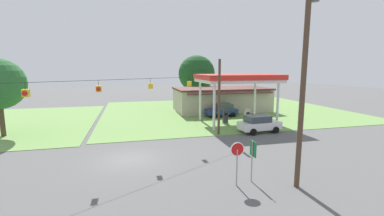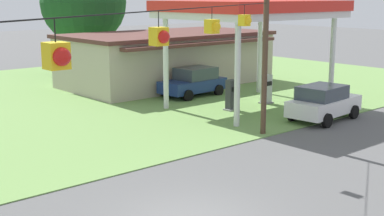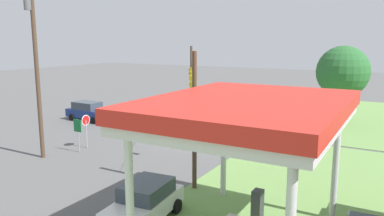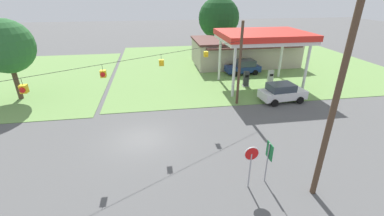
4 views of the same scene
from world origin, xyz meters
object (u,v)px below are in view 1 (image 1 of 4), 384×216
Objects in this scene: route_sign at (253,153)px; tree_behind_station at (197,74)px; fuel_pump_near at (225,117)px; car_at_pumps_rear at (222,110)px; gas_station_canopy at (237,79)px; gas_station_store at (221,99)px; stop_sign_roadside at (237,154)px; fuel_pump_far at (247,116)px; utility_pole_main at (305,66)px; car_at_pumps_front at (259,124)px.

route_sign is 32.80m from tree_behind_station.
fuel_pump_near is 0.70× the size of route_sign.
gas_station_canopy is at bearing 88.01° from car_at_pumps_rear.
gas_station_canopy is 0.63× the size of gas_station_store.
car_at_pumps_rear is at bearing 74.33° from route_sign.
gas_station_store is 5.87× the size of route_sign.
stop_sign_roadside is at bearing 67.84° from car_at_pumps_rear.
car_at_pumps_rear is at bearing -108.35° from stop_sign_roadside.
fuel_pump_far is at bearing 0.00° from fuel_pump_near.
stop_sign_roadside is at bearing -117.97° from fuel_pump_far.
utility_pole_main is 33.54m from tree_behind_station.
gas_station_store is at bearing -108.61° from stop_sign_roadside.
fuel_pump_far is at bearing 64.91° from route_sign.
tree_behind_station is at bearing -101.22° from stop_sign_roadside.
utility_pole_main reaches higher than fuel_pump_near.
gas_station_canopy is 16.52m from utility_pole_main.
fuel_pump_far is (-0.12, -9.12, -0.99)m from gas_station_store.
route_sign is at bearing -106.46° from gas_station_store.
utility_pole_main reaches higher than stop_sign_roadside.
fuel_pump_far is (1.39, -0.00, -4.45)m from gas_station_canopy.
fuel_pump_far is 0.39× the size of car_at_pumps_rear.
car_at_pumps_front is 12.04m from route_sign.
tree_behind_station is (-0.09, 12.77, 4.59)m from car_at_pumps_rear.
utility_pole_main reaches higher than car_at_pumps_front.
utility_pole_main is 1.35× the size of tree_behind_station.
fuel_pump_near and fuel_pump_far have the same top height.
gas_station_canopy is 2.04× the size of car_at_pumps_rear.
gas_station_store is at bearing 78.85° from utility_pole_main.
car_at_pumps_front is at bearing 71.22° from utility_pole_main.
tree_behind_station is at bearing 84.47° from utility_pole_main.
gas_station_store is 3.23× the size of car_at_pumps_front.
fuel_pump_far is at bearing -117.97° from stop_sign_roadside.
car_at_pumps_front is at bearing 90.20° from car_at_pumps_rear.
route_sign is at bearing -110.55° from gas_station_canopy.
car_at_pumps_front is at bearing 59.70° from route_sign.
fuel_pump_far is 0.67× the size of stop_sign_roadside.
stop_sign_roadside is 0.28× the size of tree_behind_station.
fuel_pump_near is 0.19× the size of tree_behind_station.
gas_station_canopy reaches higher than fuel_pump_far.
fuel_pump_near is 0.38× the size of car_at_pumps_front.
utility_pole_main is at bearing -102.12° from gas_station_canopy.
route_sign is at bearing -125.45° from car_at_pumps_front.
utility_pole_main is (3.21, -0.93, 4.76)m from stop_sign_roadside.
gas_station_canopy reaches higher than fuel_pump_near.
car_at_pumps_front reaches higher than fuel_pump_far.
gas_station_store is 8.42× the size of fuel_pump_far.
route_sign is at bearing -99.44° from tree_behind_station.
stop_sign_roadside reaches higher than fuel_pump_far.
gas_station_canopy is 5.27× the size of fuel_pump_far.
stop_sign_roadside is 5.82m from utility_pole_main.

